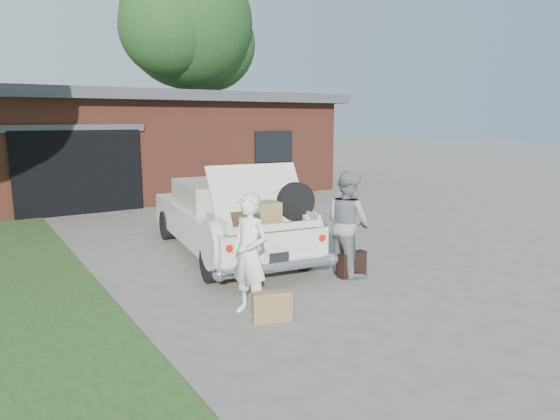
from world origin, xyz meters
TOP-DOWN VIEW (x-y plane):
  - ground at (0.00, 0.00)m, footprint 90.00×90.00m
  - house at (0.98, 11.47)m, footprint 12.80×7.80m
  - tree_right at (5.48, 16.98)m, footprint 7.00×6.09m
  - sedan at (-0.01, 2.37)m, footprint 2.41×4.87m
  - woman_left at (-1.12, -0.42)m, footprint 0.52×0.66m
  - woman_right at (1.05, 0.21)m, footprint 0.66×0.84m
  - suitcase_left at (-1.01, -0.79)m, footprint 0.52×0.29m
  - suitcase_right at (1.03, 0.06)m, footprint 0.51×0.19m

SIDE VIEW (x-z plane):
  - ground at x=0.00m, z-range 0.00..0.00m
  - suitcase_left at x=-1.01m, z-range 0.00..0.38m
  - suitcase_right at x=1.03m, z-range 0.00..0.39m
  - sedan at x=-0.01m, z-range -0.20..1.58m
  - woman_left at x=-1.12m, z-range 0.00..1.58m
  - woman_right at x=1.05m, z-range 0.00..1.68m
  - house at x=0.98m, z-range 0.02..3.32m
  - tree_right at x=5.48m, z-range 1.62..11.54m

